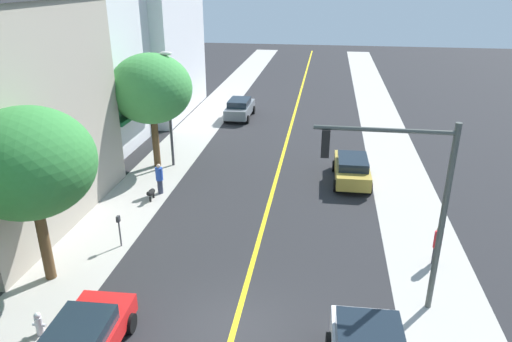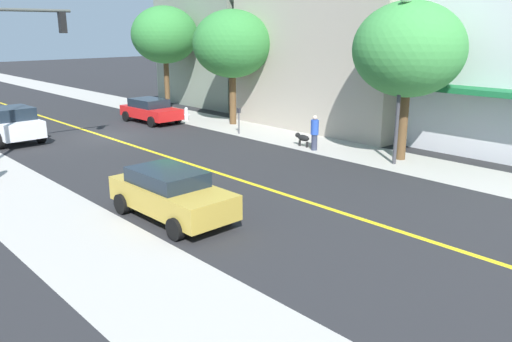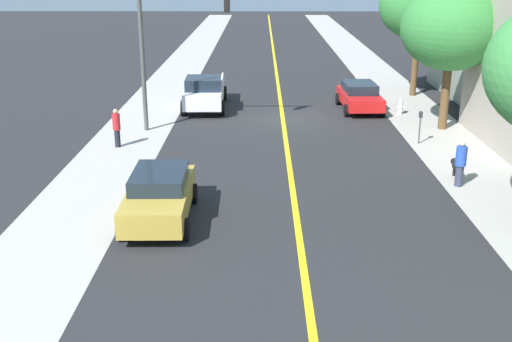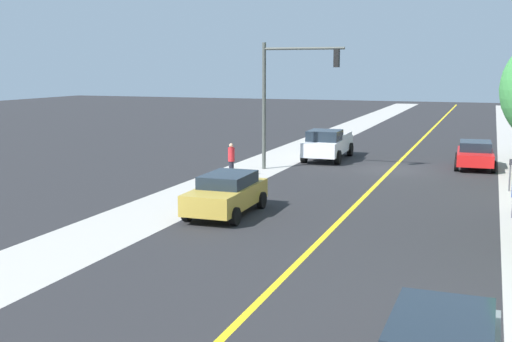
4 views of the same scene
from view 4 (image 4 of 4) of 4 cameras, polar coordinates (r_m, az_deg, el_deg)
name	(u,v)px [view 4 (image 4 of 4)]	position (r m, az deg, el deg)	size (l,w,h in m)	color
ground_plane	(392,169)	(34.84, 12.00, 0.14)	(140.00, 140.00, 0.00)	#262628
sidewalk_right	(268,163)	(36.47, 1.08, 0.75)	(3.31, 126.00, 0.01)	#ADA8A0
road_centerline_stripe	(392,169)	(34.84, 12.00, 0.15)	(0.20, 126.00, 0.00)	yellow
parking_meter	(510,170)	(30.06, 21.72, 0.06)	(0.12, 0.18, 1.42)	#4C4C51
traffic_light_mast	(287,86)	(33.46, 2.76, 7.61)	(4.36, 0.32, 6.65)	#474C47
red_sedan_left_curb	(475,154)	(36.42, 18.94, 1.44)	(2.17, 4.29, 1.43)	red
gold_sedan_right_curb	(226,193)	(23.61, -2.65, -1.98)	(2.09, 4.38, 1.50)	#B29338
white_pickup_truck	(328,144)	(37.81, 6.40, 2.40)	(2.34, 5.57, 1.81)	silver
pedestrian_red_shirt	(231,159)	(31.83, -2.21, 1.10)	(0.32, 0.32, 1.66)	black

